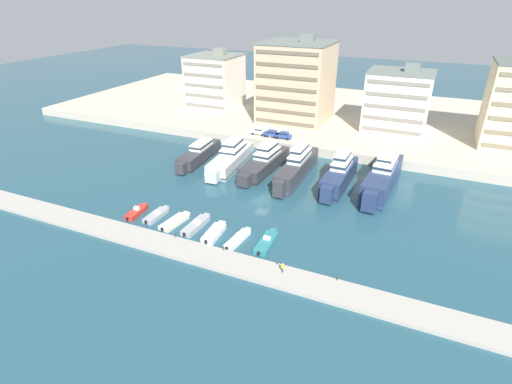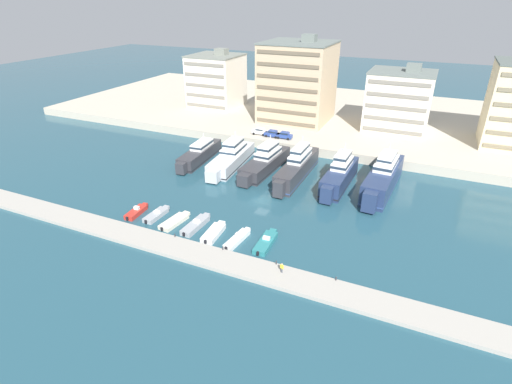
# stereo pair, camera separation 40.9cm
# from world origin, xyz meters

# --- Properties ---
(ground_plane) EXTENTS (400.00, 400.00, 0.00)m
(ground_plane) POSITION_xyz_m (0.00, 0.00, 0.00)
(ground_plane) COLOR #234C5B
(quay_promenade) EXTENTS (180.00, 70.00, 2.24)m
(quay_promenade) POSITION_xyz_m (0.00, 61.50, 1.12)
(quay_promenade) COLOR #BCB29E
(quay_promenade) RESTS_ON ground
(pier_dock) EXTENTS (120.00, 4.80, 0.60)m
(pier_dock) POSITION_xyz_m (0.00, -20.61, 0.30)
(pier_dock) COLOR #A8A399
(pier_dock) RESTS_ON ground
(yacht_charcoal_far_left) EXTENTS (5.04, 18.99, 6.03)m
(yacht_charcoal_far_left) POSITION_xyz_m (-21.80, 12.88, 1.72)
(yacht_charcoal_far_left) COLOR #333338
(yacht_charcoal_far_left) RESTS_ON ground
(yacht_silver_left) EXTENTS (6.44, 21.36, 7.51)m
(yacht_silver_left) POSITION_xyz_m (-13.50, 13.23, 2.03)
(yacht_silver_left) COLOR silver
(yacht_silver_left) RESTS_ON ground
(yacht_charcoal_mid_left) EXTENTS (5.39, 21.07, 7.52)m
(yacht_charcoal_mid_left) POSITION_xyz_m (-5.32, 14.07, 2.04)
(yacht_charcoal_mid_left) COLOR #333338
(yacht_charcoal_mid_left) RESTS_ON ground
(yacht_charcoal_center_left) EXTENTS (3.84, 22.40, 8.51)m
(yacht_charcoal_center_left) POSITION_xyz_m (2.58, 13.08, 2.48)
(yacht_charcoal_center_left) COLOR #333338
(yacht_charcoal_center_left) RESTS_ON ground
(yacht_navy_center) EXTENTS (4.43, 19.14, 8.57)m
(yacht_navy_center) POSITION_xyz_m (11.89, 12.73, 2.49)
(yacht_navy_center) COLOR navy
(yacht_navy_center) RESTS_ON ground
(yacht_navy_center_right) EXTENTS (5.82, 23.20, 8.92)m
(yacht_navy_center_right) POSITION_xyz_m (20.29, 14.55, 2.73)
(yacht_navy_center_right) COLOR navy
(yacht_navy_center_right) RESTS_ON ground
(motorboat_red_far_left) EXTENTS (2.13, 6.01, 1.44)m
(motorboat_red_far_left) POSITION_xyz_m (-18.68, -14.17, 0.46)
(motorboat_red_far_left) COLOR red
(motorboat_red_far_left) RESTS_ON ground
(motorboat_grey_left) EXTENTS (1.95, 6.36, 1.15)m
(motorboat_grey_left) POSITION_xyz_m (-14.75, -13.51, 0.42)
(motorboat_grey_left) COLOR #9EA3A8
(motorboat_grey_left) RESTS_ON ground
(motorboat_cream_mid_left) EXTENTS (2.78, 6.99, 0.80)m
(motorboat_cream_mid_left) POSITION_xyz_m (-10.50, -14.04, 0.35)
(motorboat_cream_mid_left) COLOR beige
(motorboat_cream_mid_left) RESTS_ON ground
(motorboat_grey_center_left) EXTENTS (2.07, 7.57, 1.34)m
(motorboat_grey_center_left) POSITION_xyz_m (-6.38, -13.69, 0.48)
(motorboat_grey_center_left) COLOR #9EA3A8
(motorboat_grey_center_left) RESTS_ON ground
(motorboat_white_center) EXTENTS (2.53, 6.76, 1.26)m
(motorboat_white_center) POSITION_xyz_m (-2.37, -14.52, 0.46)
(motorboat_white_center) COLOR white
(motorboat_white_center) RESTS_ON ground
(motorboat_white_center_right) EXTENTS (2.07, 7.02, 1.36)m
(motorboat_white_center_right) POSITION_xyz_m (2.03, -14.61, 0.44)
(motorboat_white_center_right) COLOR white
(motorboat_white_center_right) RESTS_ON ground
(motorboat_teal_mid_right) EXTENTS (2.38, 7.54, 1.28)m
(motorboat_teal_mid_right) POSITION_xyz_m (6.57, -13.54, 0.42)
(motorboat_teal_mid_right) COLOR teal
(motorboat_teal_mid_right) RESTS_ON ground
(car_white_far_left) EXTENTS (4.15, 2.02, 1.80)m
(car_white_far_left) POSITION_xyz_m (-13.89, 30.43, 3.21)
(car_white_far_left) COLOR white
(car_white_far_left) RESTS_ON quay_promenade
(car_blue_left) EXTENTS (4.12, 1.97, 1.80)m
(car_blue_left) POSITION_xyz_m (-10.10, 29.98, 3.21)
(car_blue_left) COLOR #28428E
(car_blue_left) RESTS_ON quay_promenade
(car_blue_mid_left) EXTENTS (4.12, 1.95, 1.80)m
(car_blue_mid_left) POSITION_xyz_m (-6.75, 30.02, 3.21)
(car_blue_mid_left) COLOR #28428E
(car_blue_mid_left) RESTS_ON quay_promenade
(apartment_block_far_left) EXTENTS (15.39, 15.16, 18.25)m
(apartment_block_far_left) POSITION_xyz_m (-39.22, 52.72, 10.43)
(apartment_block_far_left) COLOR silver
(apartment_block_far_left) RESTS_ON quay_promenade
(apartment_block_left) EXTENTS (19.01, 18.40, 23.90)m
(apartment_block_left) POSITION_xyz_m (-9.75, 47.65, 13.23)
(apartment_block_left) COLOR #C6AD89
(apartment_block_left) RESTS_ON quay_promenade
(apartment_block_mid_left) EXTENTS (16.55, 13.79, 17.69)m
(apartment_block_mid_left) POSITION_xyz_m (18.17, 49.82, 10.15)
(apartment_block_mid_left) COLOR silver
(apartment_block_mid_left) RESTS_ON quay_promenade
(pedestrian_near_edge) EXTENTS (0.59, 0.32, 1.57)m
(pedestrian_near_edge) POSITION_xyz_m (11.72, -19.97, 1.53)
(pedestrian_near_edge) COLOR #4C515B
(pedestrian_near_edge) RESTS_ON pier_dock
(bollard_west) EXTENTS (0.20, 0.20, 0.61)m
(bollard_west) POSITION_xyz_m (-7.35, -18.46, 0.93)
(bollard_west) COLOR #2D2D33
(bollard_west) RESTS_ON pier_dock
(bollard_west_mid) EXTENTS (0.20, 0.20, 0.61)m
(bollard_west_mid) POSITION_xyz_m (1.48, -18.46, 0.93)
(bollard_west_mid) COLOR #2D2D33
(bollard_west_mid) RESTS_ON pier_dock
(bollard_east_mid) EXTENTS (0.20, 0.20, 0.61)m
(bollard_east_mid) POSITION_xyz_m (10.30, -18.46, 0.93)
(bollard_east_mid) COLOR #2D2D33
(bollard_east_mid) RESTS_ON pier_dock
(bollard_east) EXTENTS (0.20, 0.20, 0.61)m
(bollard_east) POSITION_xyz_m (19.13, -18.46, 0.93)
(bollard_east) COLOR #2D2D33
(bollard_east) RESTS_ON pier_dock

